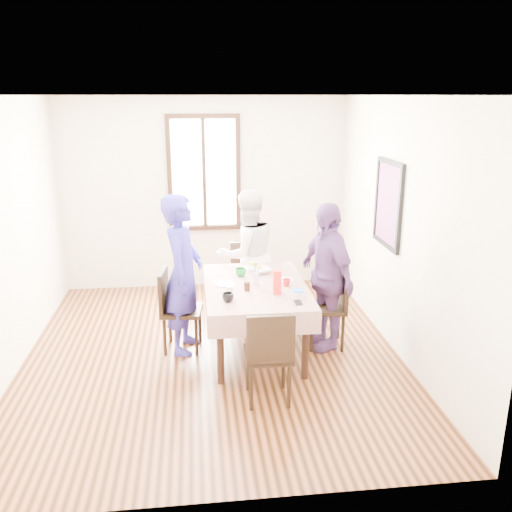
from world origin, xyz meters
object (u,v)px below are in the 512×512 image
Objects in this scene: chair_left at (182,310)px; chair_near at (268,354)px; dining_table at (255,319)px; person_left at (182,274)px; person_right at (325,276)px; person_far at (246,254)px; chair_far at (246,281)px; chair_right at (326,307)px.

chair_left and chair_near have the same top height.
chair_near is at bearing -90.00° from dining_table.
person_left is at bearing 125.03° from chair_near.
chair_left is at bearing -110.24° from person_right.
person_far reaches higher than chair_near.
chair_left is 0.53× the size of person_left.
person_far is at bearing 98.49° from chair_far.
chair_near is 0.53× the size of person_left.
person_right is (0.77, -0.95, 0.36)m from chair_far.
chair_far and chair_near have the same top height.
chair_left and chair_far have the same top height.
dining_table is 0.89m from person_right.
person_left is 1.06× the size of person_right.
chair_right is at bearing 53.58° from chair_near.
chair_far is at bearing 90.81° from chair_near.
chair_right is (1.58, -0.09, 0.00)m from chair_left.
chair_near reaches higher than dining_table.
chair_near is at bearing 69.38° from person_far.
person_left is (-0.77, 0.14, 0.49)m from dining_table.
chair_left is 0.56× the size of person_right.
chair_left is at bearing 102.29° from person_left.
person_right is (0.77, 0.05, 0.44)m from dining_table.
chair_far is 1.00× the size of chair_near.
dining_table is 1.59× the size of chair_right.
chair_far is 0.53× the size of person_left.
person_left is 1.14m from person_far.
chair_far is at bearing -29.54° from person_left.
dining_table is at bearing 69.38° from person_far.
person_far is at bearing 90.81° from chair_near.
person_right reaches higher than chair_right.
dining_table is at bearing -103.55° from person_right.
person_far is at bearing -157.38° from person_right.
person_right is at bearing 137.49° from chair_far.
person_far is (0.00, 1.97, 0.36)m from chair_near.
person_left reaches higher than chair_near.
person_left is at bearing 26.94° from person_far.
chair_far is 1.23m from person_left.
chair_left reaches higher than dining_table.
chair_left is (-0.79, 0.14, 0.08)m from dining_table.
person_left is at bearing 93.69° from chair_right.
chair_far is 0.36m from person_far.
chair_right is 1.00× the size of chair_far.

